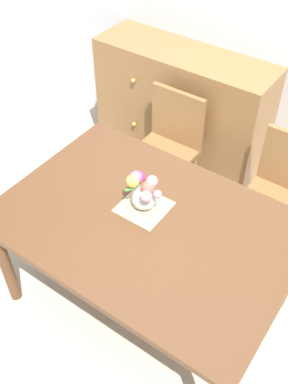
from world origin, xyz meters
The scene contains 7 objects.
ground_plane centered at (0.00, 0.00, 0.00)m, with size 12.00×12.00×0.00m, color #B7AD99.
dining_table centered at (0.00, 0.00, 0.67)m, with size 1.58×1.10×0.76m.
chair_left centered at (-0.44, 0.89, 0.52)m, with size 0.42×0.42×0.90m.
chair_right centered at (0.44, 0.89, 0.52)m, with size 0.42×0.42×0.90m.
dresser centered at (-0.60, 1.33, 0.50)m, with size 1.40×0.47×1.00m.
placemat centered at (-0.07, 0.07, 0.76)m, with size 0.26×0.26×0.01m, color tan.
flower_vase centered at (-0.08, 0.07, 0.88)m, with size 0.22×0.16×0.22m.
Camera 1 is at (0.92, -1.32, 2.53)m, focal length 41.94 mm.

